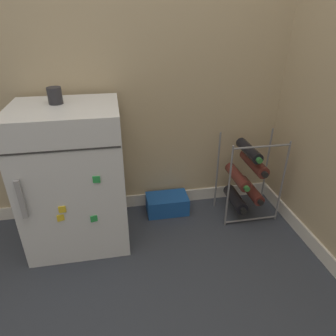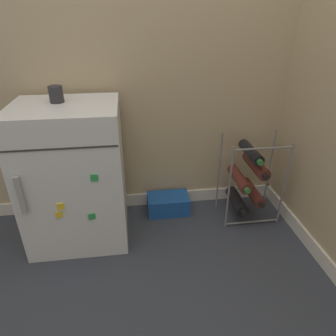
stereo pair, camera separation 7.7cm
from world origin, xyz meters
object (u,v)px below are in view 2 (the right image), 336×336
object	(u,v)px
soda_box	(168,204)
fridge_top_cup	(56,94)
wine_rack	(247,179)
mini_fridge	(75,176)

from	to	relation	value
soda_box	fridge_top_cup	bearing A→B (deg)	-169.96
wine_rack	fridge_top_cup	distance (m)	1.25
soda_box	fridge_top_cup	xyz separation A→B (m)	(-0.60, -0.11, 0.81)
mini_fridge	wine_rack	xyz separation A→B (m)	(1.07, 0.04, -0.13)
mini_fridge	wine_rack	distance (m)	1.08
soda_box	fridge_top_cup	distance (m)	1.02
mini_fridge	wine_rack	bearing A→B (deg)	2.28
wine_rack	soda_box	distance (m)	0.56
mini_fridge	fridge_top_cup	bearing A→B (deg)	124.60
mini_fridge	fridge_top_cup	world-z (taller)	fridge_top_cup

